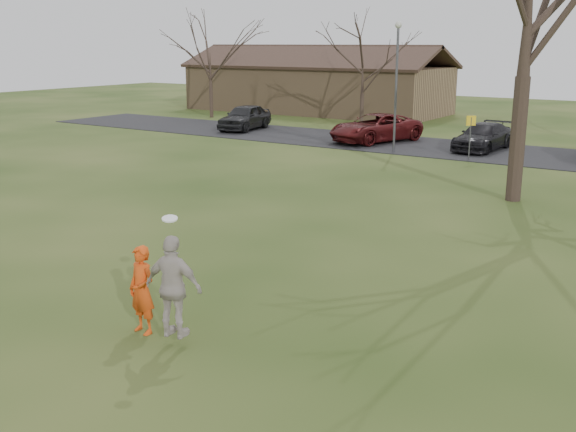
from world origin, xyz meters
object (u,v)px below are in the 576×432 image
object	(u,v)px
catching_play	(174,287)
car_0	(245,117)
lamp_post	(397,71)
car_2	(375,128)
player_defender	(142,290)
building	(316,87)
car_3	(483,137)

from	to	relation	value
catching_play	car_0	bearing A→B (deg)	124.90
lamp_post	car_2	bearing A→B (deg)	132.11
player_defender	car_2	xyz separation A→B (m)	(-7.67, 24.98, -0.05)
player_defender	car_0	bearing A→B (deg)	130.09
car_2	player_defender	bearing A→B (deg)	-53.84
car_0	lamp_post	bearing A→B (deg)	-23.65
building	car_0	bearing A→B (deg)	-78.43
player_defender	lamp_post	size ratio (longest dim) A/B	0.27
car_0	building	xyz separation A→B (m)	(-2.60, 12.69, 1.11)
player_defender	building	size ratio (longest dim) A/B	0.08
car_2	catching_play	world-z (taller)	catching_play
car_2	car_3	size ratio (longest dim) A/B	1.19
catching_play	car_2	bearing A→B (deg)	108.91
player_defender	lamp_post	bearing A→B (deg)	109.97
car_2	building	xyz separation A→B (m)	(-11.71, 12.97, 1.14)
car_3	catching_play	xyz separation A→B (m)	(2.79, -25.46, 0.43)
car_0	catching_play	xyz separation A→B (m)	(17.72, -25.39, 0.31)
catching_play	lamp_post	xyz separation A→B (m)	(-6.31, 22.58, 2.84)
catching_play	building	size ratio (longest dim) A/B	0.11
player_defender	car_3	distance (m)	25.40
player_defender	car_3	world-z (taller)	player_defender
car_0	car_3	distance (m)	14.93
building	car_3	bearing A→B (deg)	-35.75
player_defender	building	world-z (taller)	building
car_0	lamp_post	world-z (taller)	lamp_post
car_0	catching_play	world-z (taller)	catching_play
car_2	building	size ratio (longest dim) A/B	0.26
car_0	car_3	world-z (taller)	car_0
car_2	catching_play	xyz separation A→B (m)	(8.60, -25.12, 0.34)
catching_play	car_3	bearing A→B (deg)	96.25
car_2	catching_play	bearing A→B (deg)	-52.00
car_0	lamp_post	xyz separation A→B (m)	(11.40, -2.81, 3.15)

